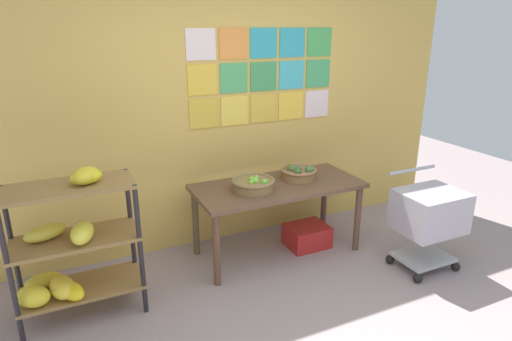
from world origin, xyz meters
The scene contains 7 objects.
back_wall_with_art centered at (0.00, 1.92, 1.41)m, with size 4.81×0.07×2.81m.
banana_shelf_unit centered at (-1.57, 1.16, 0.57)m, with size 0.89×0.47×1.14m.
display_table centered at (0.21, 1.39, 0.60)m, with size 1.53×0.69×0.69m.
fruit_basket_back_left centered at (-0.06, 1.34, 0.75)m, with size 0.38×0.38×0.13m.
fruit_basket_left centered at (0.45, 1.44, 0.75)m, with size 0.34×0.34×0.14m.
produce_crate_under_table centered at (0.53, 1.37, 0.10)m, with size 0.39×0.32×0.21m, color red.
shopping_cart centered at (1.26, 0.59, 0.51)m, with size 0.54×0.48×0.85m.
Camera 1 is at (-1.53, -1.87, 2.06)m, focal length 30.48 mm.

